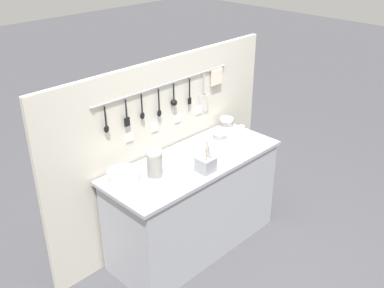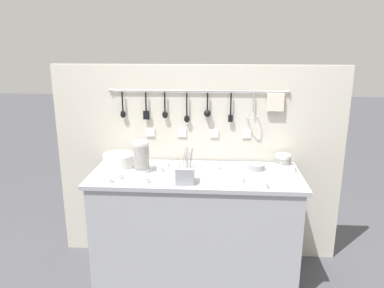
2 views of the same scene
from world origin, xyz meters
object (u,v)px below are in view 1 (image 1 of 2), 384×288
object	(u,v)px
cup_back_right	(167,168)
cup_back_left	(160,162)
cup_mid_row	(156,190)
cup_beside_plates	(234,151)
cutlery_caddy	(206,164)
cup_edge_near	(254,148)
bowl_stack_nested_right	(155,164)
cup_by_caddy	(198,147)
bowl_stack_tall_left	(227,123)
plate_stack	(124,177)
cup_front_left	(242,128)
cup_front_right	(158,198)
steel_mixing_bowl	(220,135)
cup_edge_far	(182,183)

from	to	relation	value
cup_back_right	cup_back_left	bearing A→B (deg)	76.00
cup_mid_row	cup_beside_plates	bearing A→B (deg)	-0.07
cutlery_caddy	cup_beside_plates	world-z (taller)	cutlery_caddy
cup_beside_plates	cup_edge_near	bearing A→B (deg)	-32.21
bowl_stack_nested_right	cup_back_right	size ratio (longest dim) A/B	4.70
cup_by_caddy	cup_back_right	bearing A→B (deg)	-169.53
bowl_stack_tall_left	cup_back_left	xyz separation A→B (m)	(-0.92, -0.09, -0.03)
cup_mid_row	cup_edge_near	world-z (taller)	same
plate_stack	cup_front_left	distance (m)	1.35
bowl_stack_nested_right	cup_mid_row	bearing A→B (deg)	-129.55
cup_front_right	cup_by_caddy	distance (m)	0.82
steel_mixing_bowl	cutlery_caddy	distance (m)	0.61
cup_by_caddy	cup_beside_plates	world-z (taller)	same
cutlery_caddy	cup_front_right	xyz separation A→B (m)	(-0.53, -0.04, -0.04)
cup_edge_near	bowl_stack_tall_left	bearing A→B (deg)	67.81
plate_stack	cutlery_caddy	xyz separation A→B (m)	(0.55, -0.32, 0.01)
cutlery_caddy	cup_front_left	size ratio (longest dim) A/B	5.25
steel_mixing_bowl	cup_back_right	bearing A→B (deg)	-172.60
cup_mid_row	cup_front_right	bearing A→B (deg)	-122.23
steel_mixing_bowl	cup_front_left	xyz separation A→B (m)	(0.27, -0.04, -0.00)
cutlery_caddy	cup_edge_far	xyz separation A→B (m)	(-0.28, -0.02, -0.04)
cutlery_caddy	cup_edge_near	xyz separation A→B (m)	(0.54, -0.06, -0.04)
cutlery_caddy	cup_front_left	bearing A→B (deg)	19.63
plate_stack	steel_mixing_bowl	world-z (taller)	plate_stack
cup_back_right	cup_front_right	bearing A→B (deg)	-140.90
cup_mid_row	cup_beside_plates	distance (m)	0.87
plate_stack	cup_by_caddy	size ratio (longest dim) A/B	4.78
cup_back_right	cup_edge_far	size ratio (longest dim) A/B	1.00
bowl_stack_nested_right	cutlery_caddy	world-z (taller)	cutlery_caddy
cup_back_right	steel_mixing_bowl	bearing A→B (deg)	7.40
plate_stack	cup_by_caddy	distance (m)	0.77
cup_back_right	cup_back_left	world-z (taller)	same
plate_stack	cup_edge_far	size ratio (longest dim) A/B	4.78
bowl_stack_nested_right	cup_back_left	xyz separation A→B (m)	(0.17, 0.14, -0.10)
cup_back_right	cup_beside_plates	xyz separation A→B (m)	(0.60, -0.18, 0.00)
bowl_stack_nested_right	cup_back_left	distance (m)	0.24
plate_stack	cup_edge_far	bearing A→B (deg)	-50.59
bowl_stack_tall_left	cup_front_left	world-z (taller)	bowl_stack_tall_left
cup_edge_far	cup_beside_plates	bearing A→B (deg)	5.06
cup_beside_plates	cup_front_left	bearing A→B (deg)	30.81
cup_front_left	cup_back_left	bearing A→B (deg)	176.69
cup_front_left	cup_back_right	world-z (taller)	same
bowl_stack_nested_right	cup_back_left	world-z (taller)	bowl_stack_nested_right
plate_stack	cutlery_caddy	bearing A→B (deg)	-29.98
cutlery_caddy	bowl_stack_tall_left	bearing A→B (deg)	29.90
cup_front_right	cup_back_left	world-z (taller)	same
bowl_stack_tall_left	cup_front_right	xyz separation A→B (m)	(-1.27, -0.46, -0.03)
cup_edge_far	cup_back_left	bearing A→B (deg)	74.96
cup_mid_row	cup_by_caddy	distance (m)	0.75
bowl_stack_tall_left	cutlery_caddy	world-z (taller)	cutlery_caddy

